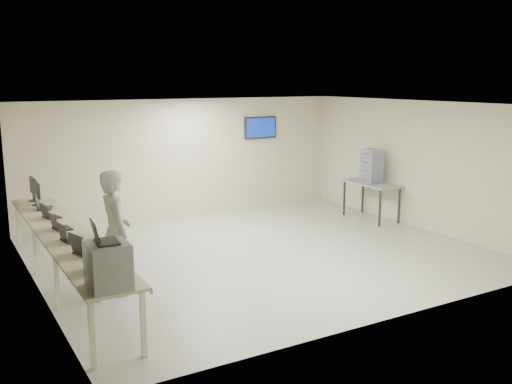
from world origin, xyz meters
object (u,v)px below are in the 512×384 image
equipment_box (108,265)px  soldier (115,233)px  workbench (64,237)px  side_table (372,186)px

equipment_box → soldier: 2.23m
workbench → equipment_box: equipment_box is taller
soldier → side_table: 6.77m
workbench → equipment_box: 2.77m
soldier → equipment_box: bearing=161.0°
equipment_box → side_table: bearing=28.7°
workbench → soldier: size_ratio=3.12×
soldier → side_table: (6.56, 1.67, -0.16)m
workbench → equipment_box: bearing=-91.3°
workbench → side_table: (7.19, 1.03, -0.02)m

